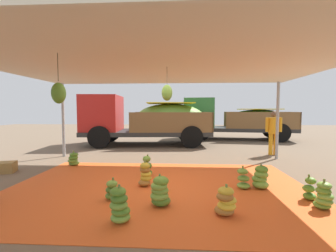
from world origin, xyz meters
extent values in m
plane|color=brown|center=(0.00, 3.00, 0.00)|extent=(40.00, 40.00, 0.00)
cube|color=#E05B23|center=(0.00, 0.00, 0.01)|extent=(6.49, 4.57, 0.01)
cylinder|color=#9EA0A5|center=(-3.80, 3.30, 1.33)|extent=(0.10, 0.10, 2.66)
cylinder|color=#9EA0A5|center=(3.80, 3.30, 1.33)|extent=(0.10, 0.10, 2.66)
cube|color=beige|center=(0.00, 0.00, 2.69)|extent=(8.00, 7.00, 0.06)
cylinder|color=#4C422D|center=(0.17, 0.29, 2.47)|extent=(0.01, 0.01, 0.38)
ellipsoid|color=#6B9E38|center=(0.17, 0.29, 2.08)|extent=(0.24, 0.24, 0.36)
cylinder|color=#4C422D|center=(-1.61, -1.08, 2.42)|extent=(0.01, 0.01, 0.48)
ellipsoid|color=#518428|center=(-1.61, -1.08, 1.98)|extent=(0.24, 0.24, 0.36)
ellipsoid|color=#75A83D|center=(2.20, 0.05, 0.10)|extent=(0.43, 0.43, 0.17)
ellipsoid|color=#75A83D|center=(2.19, 0.10, 0.20)|extent=(0.42, 0.42, 0.17)
ellipsoid|color=#6B9E38|center=(2.22, 0.08, 0.30)|extent=(0.34, 0.34, 0.17)
ellipsoid|color=#518428|center=(2.23, 0.10, 0.41)|extent=(0.36, 0.36, 0.17)
cylinder|color=olive|center=(2.21, 0.08, 0.47)|extent=(0.04, 0.04, 0.12)
ellipsoid|color=#996628|center=(-0.32, 0.05, 0.08)|extent=(0.35, 0.35, 0.15)
ellipsoid|color=gold|center=(-0.29, 0.09, 0.18)|extent=(0.36, 0.36, 0.15)
ellipsoid|color=gold|center=(-0.28, 0.09, 0.27)|extent=(0.34, 0.34, 0.15)
ellipsoid|color=#996628|center=(-0.30, 0.09, 0.37)|extent=(0.32, 0.32, 0.15)
ellipsoid|color=gold|center=(-0.30, 0.07, 0.46)|extent=(0.31, 0.31, 0.15)
cylinder|color=olive|center=(-0.31, 0.08, 0.52)|extent=(0.04, 0.04, 0.12)
ellipsoid|color=#6B9E38|center=(-2.78, 1.90, 0.07)|extent=(0.33, 0.33, 0.13)
ellipsoid|color=#6B9E38|center=(-2.79, 1.85, 0.16)|extent=(0.40, 0.40, 0.13)
ellipsoid|color=#518428|center=(-2.77, 1.85, 0.25)|extent=(0.29, 0.29, 0.13)
ellipsoid|color=#518428|center=(-2.76, 1.87, 0.34)|extent=(0.36, 0.36, 0.13)
cylinder|color=olive|center=(-2.77, 1.88, 0.40)|extent=(0.04, 0.04, 0.12)
ellipsoid|color=#60932D|center=(2.90, -0.95, 0.07)|extent=(0.28, 0.28, 0.13)
ellipsoid|color=#75A83D|center=(2.90, -1.01, 0.16)|extent=(0.34, 0.34, 0.13)
ellipsoid|color=#75A83D|center=(2.92, -1.01, 0.24)|extent=(0.32, 0.32, 0.13)
ellipsoid|color=#60932D|center=(2.90, -0.98, 0.33)|extent=(0.28, 0.28, 0.13)
ellipsoid|color=#75A83D|center=(2.92, -0.97, 0.41)|extent=(0.23, 0.23, 0.13)
cylinder|color=olive|center=(2.91, -0.98, 0.47)|extent=(0.04, 0.04, 0.12)
ellipsoid|color=#477523|center=(0.15, -0.99, 0.10)|extent=(0.48, 0.48, 0.17)
ellipsoid|color=#75A83D|center=(0.12, -1.00, 0.18)|extent=(0.34, 0.34, 0.17)
ellipsoid|color=#6B9E38|center=(0.13, -0.98, 0.27)|extent=(0.37, 0.37, 0.17)
ellipsoid|color=#75A83D|center=(0.11, -1.00, 0.36)|extent=(0.33, 0.33, 0.17)
ellipsoid|color=#60932D|center=(0.14, -0.99, 0.45)|extent=(0.38, 0.38, 0.17)
cylinder|color=olive|center=(0.12, -0.98, 0.51)|extent=(0.04, 0.04, 0.12)
ellipsoid|color=#996628|center=(1.19, -1.30, 0.08)|extent=(0.43, 0.43, 0.14)
ellipsoid|color=gold|center=(1.23, -1.30, 0.16)|extent=(0.39, 0.39, 0.14)
ellipsoid|color=gold|center=(1.25, -1.27, 0.24)|extent=(0.32, 0.32, 0.14)
ellipsoid|color=#996628|center=(1.19, -1.32, 0.31)|extent=(0.31, 0.31, 0.14)
ellipsoid|color=gold|center=(1.22, -1.28, 0.39)|extent=(0.33, 0.33, 0.14)
cylinder|color=olive|center=(1.22, -1.30, 0.45)|extent=(0.04, 0.04, 0.12)
ellipsoid|color=#518428|center=(-0.80, -0.75, 0.08)|extent=(0.35, 0.35, 0.14)
ellipsoid|color=#477523|center=(-0.80, -0.75, 0.19)|extent=(0.29, 0.29, 0.14)
ellipsoid|color=#6B9E38|center=(-0.80, -0.76, 0.31)|extent=(0.28, 0.28, 0.14)
cylinder|color=olive|center=(-0.78, -0.75, 0.37)|extent=(0.04, 0.04, 0.12)
ellipsoid|color=#75A83D|center=(-0.41, -1.64, 0.08)|extent=(0.41, 0.41, 0.14)
ellipsoid|color=#518428|center=(-0.40, -1.64, 0.18)|extent=(0.30, 0.30, 0.14)
ellipsoid|color=#6B9E38|center=(-0.43, -1.66, 0.28)|extent=(0.30, 0.30, 0.14)
ellipsoid|color=#477523|center=(-0.42, -1.65, 0.37)|extent=(0.34, 0.34, 0.14)
ellipsoid|color=#518428|center=(-0.44, -1.64, 0.47)|extent=(0.31, 0.31, 0.14)
cylinder|color=olive|center=(-0.41, -1.67, 0.53)|extent=(0.04, 0.04, 0.12)
ellipsoid|color=#518428|center=(2.90, -0.56, 0.08)|extent=(0.33, 0.33, 0.13)
ellipsoid|color=#60932D|center=(2.88, -0.56, 0.22)|extent=(0.29, 0.29, 0.13)
ellipsoid|color=#60932D|center=(2.91, -0.56, 0.37)|extent=(0.20, 0.20, 0.13)
cylinder|color=olive|center=(2.88, -0.55, 0.43)|extent=(0.04, 0.04, 0.12)
ellipsoid|color=#75A83D|center=(1.83, 0.02, 0.07)|extent=(0.35, 0.35, 0.12)
ellipsoid|color=#6B9E38|center=(1.83, 0.02, 0.23)|extent=(0.35, 0.35, 0.12)
ellipsoid|color=#6B9E38|center=(1.80, 0.00, 0.38)|extent=(0.30, 0.30, 0.12)
cylinder|color=olive|center=(1.81, 0.01, 0.44)|extent=(0.04, 0.04, 0.12)
ellipsoid|color=#477523|center=(-0.36, 0.85, 0.09)|extent=(0.26, 0.26, 0.17)
ellipsoid|color=#518428|center=(-0.36, 0.88, 0.27)|extent=(0.31, 0.31, 0.17)
ellipsoid|color=#6B9E38|center=(-0.39, 0.87, 0.45)|extent=(0.26, 0.26, 0.17)
cylinder|color=olive|center=(-0.36, 0.87, 0.51)|extent=(0.04, 0.04, 0.12)
cube|color=#2D2D2D|center=(-1.20, 6.51, 0.60)|extent=(6.23, 2.99, 0.20)
cube|color=red|center=(-3.36, 6.33, 1.55)|extent=(1.88, 2.43, 1.70)
cube|color=#232D38|center=(-4.22, 6.25, 1.89)|extent=(0.19, 1.99, 0.75)
cube|color=brown|center=(0.05, 5.40, 1.15)|extent=(3.74, 0.39, 0.90)
cube|color=brown|center=(-0.15, 7.81, 1.15)|extent=(3.74, 0.39, 0.90)
cube|color=brown|center=(1.77, 6.76, 1.15)|extent=(0.29, 2.50, 0.90)
ellipsoid|color=#6B9E38|center=(-0.05, 6.60, 1.36)|extent=(3.46, 2.37, 1.32)
cube|color=yellow|center=(-0.05, 6.60, 2.04)|extent=(2.40, 2.08, 0.04)
cylinder|color=black|center=(-3.15, 5.19, 0.50)|extent=(1.02, 0.36, 1.00)
cylinder|color=black|center=(-3.34, 7.48, 0.50)|extent=(1.02, 0.36, 1.00)
cylinder|color=black|center=(0.95, 5.53, 0.50)|extent=(1.02, 0.36, 1.00)
cylinder|color=black|center=(0.75, 7.82, 0.50)|extent=(1.02, 0.36, 1.00)
cube|color=#2D2D2D|center=(3.77, 8.95, 0.60)|extent=(6.32, 2.93, 0.20)
cube|color=#2D6B33|center=(1.59, 9.21, 1.55)|extent=(1.94, 2.22, 1.70)
cube|color=#232D38|center=(0.73, 9.32, 1.89)|extent=(0.24, 1.75, 0.75)
cube|color=brown|center=(4.79, 7.75, 1.15)|extent=(3.76, 0.54, 0.90)
cube|color=brown|center=(5.05, 9.86, 1.15)|extent=(3.76, 0.54, 0.90)
cube|color=brown|center=(6.76, 8.58, 1.15)|extent=(0.35, 2.19, 0.90)
ellipsoid|color=#518428|center=(4.92, 8.80, 1.22)|extent=(3.53, 2.24, 1.04)
cube|color=yellow|center=(4.92, 8.80, 1.76)|extent=(2.46, 1.94, 0.04)
cylinder|color=black|center=(1.59, 8.21, 0.50)|extent=(1.03, 0.40, 1.00)
cylinder|color=black|center=(1.83, 10.19, 0.50)|extent=(1.03, 0.40, 1.00)
cylinder|color=black|center=(5.71, 7.70, 0.50)|extent=(1.03, 0.40, 1.00)
cylinder|color=black|center=(5.95, 9.69, 0.50)|extent=(1.03, 0.40, 1.00)
cylinder|color=orange|center=(3.87, 4.05, 0.40)|extent=(0.15, 0.15, 0.81)
cylinder|color=orange|center=(4.05, 4.05, 0.40)|extent=(0.15, 0.15, 0.81)
cylinder|color=orange|center=(3.96, 4.05, 1.11)|extent=(0.37, 0.37, 0.61)
cylinder|color=orange|center=(3.72, 4.05, 1.15)|extent=(0.12, 0.12, 0.54)
cylinder|color=orange|center=(4.21, 4.05, 1.15)|extent=(0.12, 0.12, 0.54)
sphere|color=brown|center=(3.96, 4.05, 1.55)|extent=(0.22, 0.22, 0.22)
cube|color=olive|center=(-4.28, 1.00, 0.14)|extent=(0.61, 0.54, 0.28)
camera|label=1|loc=(0.51, -5.04, 1.68)|focal=25.28mm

